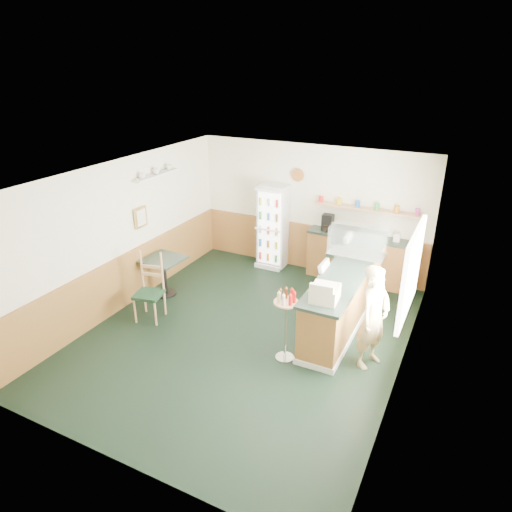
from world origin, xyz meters
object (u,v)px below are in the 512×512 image
Objects in this scene: shopkeeper at (373,317)px; cafe_table at (164,269)px; condiment_stand at (286,315)px; cafe_chair at (152,284)px; cash_register at (325,293)px; drinks_fridge at (273,227)px; display_case at (358,242)px.

shopkeeper reaches higher than cafe_table.
condiment_stand is 0.96× the size of cafe_chair.
shopkeeper is (0.70, 0.18, -0.31)m from cash_register.
drinks_fridge reaches higher than condiment_stand.
drinks_fridge reaches higher than cafe_chair.
drinks_fridge is at bearing 68.72° from shopkeeper.
drinks_fridge is 1.13× the size of shopkeeper.
cafe_table is 0.64× the size of cafe_chair.
condiment_stand is at bearing -155.36° from cash_register.
shopkeeper is 2.10× the size of cafe_table.
cafe_chair is at bearing -68.03° from cafe_table.
display_case is at bearing -25.59° from drinks_fridge.
display_case is at bearing 19.14° from cafe_table.
cash_register is (-0.00, -1.78, -0.17)m from display_case.
display_case reaches higher than cafe_table.
display_case is 3.68m from cafe_table.
cash_register is 0.35× the size of condiment_stand.
drinks_fridge is at bearing 122.77° from cash_register.
drinks_fridge is 3.84m from shopkeeper.
condiment_stand is 3.04m from cafe_table.
cash_register is 0.67m from condiment_stand.
display_case is at bearing 45.24° from shopkeeper.
cash_register is at bearing -90.00° from display_case.
shopkeeper is 1.34× the size of cafe_chair.
display_case is 0.81× the size of cafe_chair.
cafe_chair is (-2.60, 0.11, -0.13)m from condiment_stand.
condiment_stand reaches higher than cafe_table.
cafe_table is 0.82m from cafe_chair.
display_case reaches higher than cash_register.
cafe_chair is at bearing -147.97° from display_case.
cash_register reaches higher than cafe_table.
drinks_fridge is 4.47× the size of cash_register.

